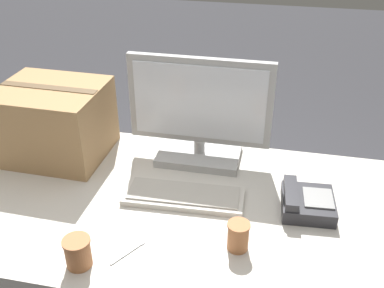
{
  "coord_description": "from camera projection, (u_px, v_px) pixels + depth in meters",
  "views": [
    {
      "loc": [
        0.41,
        -1.24,
        1.75
      ],
      "look_at": [
        0.12,
        0.17,
        0.88
      ],
      "focal_mm": 42.0,
      "sensor_mm": 36.0,
      "label": 1
    }
  ],
  "objects": [
    {
      "name": "spoon",
      "position": [
        132.0,
        249.0,
        1.42
      ],
      "size": [
        0.09,
        0.13,
        0.0
      ],
      "rotation": [
        0.0,
        0.0,
        1.02
      ],
      "color": "silver",
      "rests_on": "office_desk"
    },
    {
      "name": "paper_cup_left",
      "position": [
        78.0,
        252.0,
        1.34
      ],
      "size": [
        0.08,
        0.08,
        0.1
      ],
      "color": "#BC7547",
      "rests_on": "office_desk"
    },
    {
      "name": "keyboard",
      "position": [
        184.0,
        195.0,
        1.64
      ],
      "size": [
        0.44,
        0.18,
        0.03
      ],
      "rotation": [
        0.0,
        0.0,
        0.04
      ],
      "color": "beige",
      "rests_on": "office_desk"
    },
    {
      "name": "monitor",
      "position": [
        200.0,
        117.0,
        1.78
      ],
      "size": [
        0.57,
        0.22,
        0.44
      ],
      "color": "#B7B7B7",
      "rests_on": "office_desk"
    },
    {
      "name": "paper_cup_right",
      "position": [
        238.0,
        236.0,
        1.4
      ],
      "size": [
        0.07,
        0.07,
        0.1
      ],
      "color": "#BC7547",
      "rests_on": "office_desk"
    },
    {
      "name": "cardboard_box",
      "position": [
        54.0,
        121.0,
        1.84
      ],
      "size": [
        0.42,
        0.36,
        0.3
      ],
      "rotation": [
        0.0,
        0.0,
        -0.03
      ],
      "color": "tan",
      "rests_on": "office_desk"
    },
    {
      "name": "office_desk",
      "position": [
        156.0,
        270.0,
        1.83
      ],
      "size": [
        1.8,
        0.9,
        0.73
      ],
      "color": "beige",
      "rests_on": "ground_plane"
    },
    {
      "name": "desk_phone",
      "position": [
        306.0,
        202.0,
        1.58
      ],
      "size": [
        0.19,
        0.2,
        0.08
      ],
      "rotation": [
        0.0,
        0.0,
        0.07
      ],
      "color": "#2D2D33",
      "rests_on": "office_desk"
    }
  ]
}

